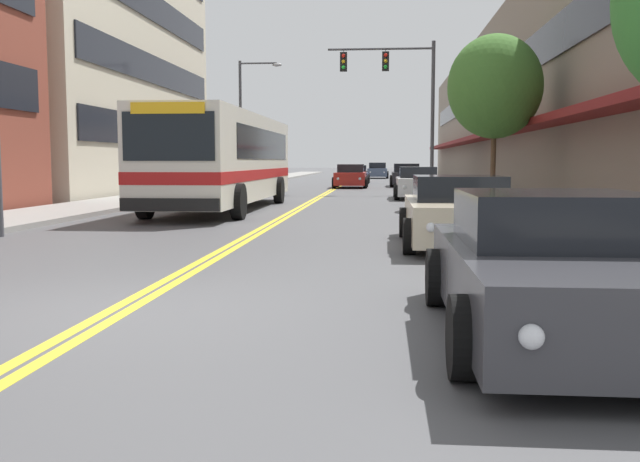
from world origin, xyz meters
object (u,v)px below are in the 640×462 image
at_px(car_black_parked_left_mid, 245,179).
at_px(traffic_signal_mast, 399,87).
at_px(car_charcoal_parked_right_far, 406,176).
at_px(car_navy_moving_second, 355,175).
at_px(car_dark_grey_parked_right_foreground, 555,270).
at_px(city_bus, 225,157).
at_px(fire_hydrant, 495,197).
at_px(car_white_parked_right_mid, 418,184).
at_px(car_red_moving_third, 351,177).
at_px(street_lamp_left_far, 247,112).
at_px(street_tree_right_mid, 495,87).
at_px(car_slate_blue_moving_lead, 377,171).
at_px(car_champagne_parked_right_end, 458,213).

distance_m(car_black_parked_left_mid, traffic_signal_mast, 9.25).
relative_size(car_charcoal_parked_right_far, car_navy_moving_second, 0.99).
bearing_deg(car_dark_grey_parked_right_foreground, city_bus, 111.99).
height_order(car_charcoal_parked_right_far, fire_hydrant, car_charcoal_parked_right_far).
bearing_deg(car_white_parked_right_mid, car_red_moving_third, 105.49).
xyz_separation_m(car_white_parked_right_mid, street_lamp_left_far, (-9.22, 9.66, 3.74)).
distance_m(city_bus, street_lamp_left_far, 17.21).
bearing_deg(car_black_parked_left_mid, street_tree_right_mid, -47.97).
distance_m(car_black_parked_left_mid, car_charcoal_parked_right_far, 12.16).
bearing_deg(city_bus, fire_hydrant, -21.15).
relative_size(car_navy_moving_second, car_red_moving_third, 1.06).
xyz_separation_m(traffic_signal_mast, street_lamp_left_far, (-8.49, 4.83, -0.83)).
height_order(car_black_parked_left_mid, car_white_parked_right_mid, car_black_parked_left_mid).
bearing_deg(fire_hydrant, traffic_signal_mast, 98.91).
relative_size(car_red_moving_third, street_lamp_left_far, 0.61).
xyz_separation_m(car_white_parked_right_mid, traffic_signal_mast, (-0.73, 4.84, 4.57)).
bearing_deg(car_dark_grey_parked_right_foreground, car_slate_blue_moving_lead, 92.02).
bearing_deg(fire_hydrant, car_slate_blue_moving_lead, 94.52).
xyz_separation_m(car_dark_grey_parked_right_foreground, car_navy_moving_second, (-3.58, 44.84, -0.02)).
height_order(city_bus, car_slate_blue_moving_lead, city_bus).
bearing_deg(car_red_moving_third, car_navy_moving_second, 90.31).
bearing_deg(car_red_moving_third, car_dark_grey_parked_right_foreground, -84.46).
xyz_separation_m(street_lamp_left_far, fire_hydrant, (10.87, -20.06, -3.77)).
relative_size(city_bus, car_slate_blue_moving_lead, 2.63).
xyz_separation_m(car_white_parked_right_mid, car_charcoal_parked_right_far, (-0.03, 14.66, 0.04)).
relative_size(car_black_parked_left_mid, car_navy_moving_second, 0.98).
height_order(city_bus, car_champagne_parked_right_end, city_bus).
distance_m(car_white_parked_right_mid, traffic_signal_mast, 6.70).
xyz_separation_m(car_champagne_parked_right_end, fire_hydrant, (1.69, 6.55, -0.02)).
distance_m(city_bus, traffic_signal_mast, 13.85).
xyz_separation_m(car_dark_grey_parked_right_foreground, street_tree_right_mid, (2.14, 18.07, 3.47)).
bearing_deg(car_slate_blue_moving_lead, car_navy_moving_second, -95.40).
bearing_deg(car_slate_blue_moving_lead, traffic_signal_mast, -87.65).
distance_m(street_tree_right_mid, fire_hydrant, 5.64).
bearing_deg(street_tree_right_mid, car_white_parked_right_mid, 110.45).
xyz_separation_m(car_charcoal_parked_right_far, street_lamp_left_far, (-9.19, -4.99, 3.70)).
distance_m(car_dark_grey_parked_right_foreground, car_champagne_parked_right_end, 7.13).
height_order(car_charcoal_parked_right_far, car_navy_moving_second, car_charcoal_parked_right_far).
bearing_deg(traffic_signal_mast, car_slate_blue_moving_lead, 92.35).
bearing_deg(car_red_moving_third, city_bus, -99.58).
distance_m(car_charcoal_parked_right_far, car_slate_blue_moving_lead, 21.58).
distance_m(car_charcoal_parked_right_far, street_lamp_left_far, 11.10).
xyz_separation_m(car_black_parked_left_mid, car_navy_moving_second, (5.21, 14.64, -0.06)).
relative_size(street_lamp_left_far, street_tree_right_mid, 1.27).
relative_size(car_champagne_parked_right_end, car_navy_moving_second, 0.98).
height_order(car_slate_blue_moving_lead, car_navy_moving_second, car_slate_blue_moving_lead).
height_order(car_charcoal_parked_right_far, car_red_moving_third, car_charcoal_parked_right_far).
distance_m(city_bus, car_white_parked_right_mid, 9.89).
bearing_deg(street_lamp_left_far, traffic_signal_mast, -29.63).
xyz_separation_m(car_red_moving_third, traffic_signal_mast, (2.70, -7.54, 4.55)).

